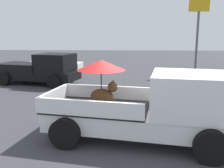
{
  "coord_description": "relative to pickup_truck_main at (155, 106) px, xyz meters",
  "views": [
    {
      "loc": [
        -0.43,
        -6.51,
        2.86
      ],
      "look_at": [
        -0.84,
        2.3,
        1.1
      ],
      "focal_mm": 39.7,
      "sensor_mm": 36.0,
      "label": 1
    }
  ],
  "objects": [
    {
      "name": "ground_plane",
      "position": [
        -0.42,
        0.07,
        -0.97
      ],
      "size": [
        80.0,
        80.0,
        0.0
      ],
      "primitive_type": "plane",
      "color": "#38383D"
    },
    {
      "name": "pickup_truck_main",
      "position": [
        0.0,
        0.0,
        0.0
      ],
      "size": [
        5.3,
        2.98,
        2.18
      ],
      "rotation": [
        0.0,
        0.0,
        -0.18
      ],
      "color": "black",
      "rests_on": "ground"
    },
    {
      "name": "pickup_truck_red",
      "position": [
        -5.69,
        7.71,
        -0.1
      ],
      "size": [
        5.09,
        3.04,
        1.8
      ],
      "rotation": [
        0.0,
        0.0,
        -0.24
      ],
      "color": "black",
      "rests_on": "ground"
    },
    {
      "name": "parked_sedan_far",
      "position": [
        -6.13,
        11.86,
        -0.23
      ],
      "size": [
        4.41,
        2.2,
        1.33
      ],
      "rotation": [
        0.0,
        0.0,
        3.08
      ],
      "color": "black",
      "rests_on": "ground"
    },
    {
      "name": "motel_sign",
      "position": [
        4.35,
        11.62,
        2.77
      ],
      "size": [
        1.4,
        0.16,
        5.34
      ],
      "color": "#59595B",
      "rests_on": "ground"
    }
  ]
}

